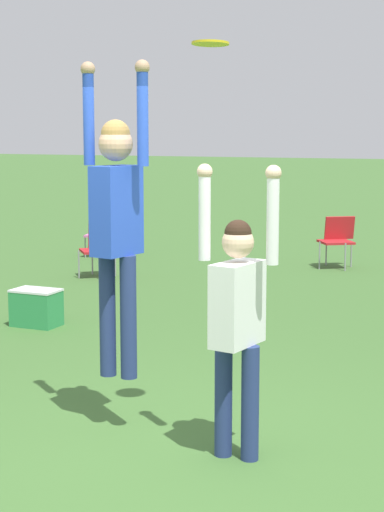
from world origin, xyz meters
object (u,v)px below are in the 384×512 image
object	(u,v)px
person_defending	(237,307)
camping_chair_1	(337,237)
camping_chair_4	(100,243)
frisbee	(210,43)
person_jumping	(117,211)
camping_chair_3	(106,231)
cooler_box	(36,308)

from	to	relation	value
person_defending	camping_chair_1	bearing A→B (deg)	-160.89
person_defending	camping_chair_4	world-z (taller)	person_defending
frisbee	camping_chair_1	size ratio (longest dim) A/B	0.31
person_jumping	camping_chair_4	distance (m)	6.83
frisbee	camping_chair_1	world-z (taller)	frisbee
camping_chair_3	camping_chair_1	bearing A→B (deg)	172.82
person_jumping	camping_chair_4	bearing A→B (deg)	40.46
person_jumping	cooler_box	distance (m)	3.86
camping_chair_1	cooler_box	size ratio (longest dim) A/B	1.55
person_defending	camping_chair_3	size ratio (longest dim) A/B	2.60
camping_chair_3	cooler_box	distance (m)	5.44
person_defending	camping_chair_3	world-z (taller)	person_defending
frisbee	camping_chair_3	distance (m)	9.52
cooler_box	camping_chair_3	bearing A→B (deg)	110.81
person_defending	camping_chair_1	xyz separation A→B (m)	(-1.36, 8.22, -0.55)
person_jumping	cooler_box	size ratio (longest dim) A/B	4.33
frisbee	camping_chair_4	xyz separation A→B (m)	(-4.16, 5.79, -2.27)
camping_chair_4	camping_chair_3	bearing A→B (deg)	-103.23
person_defending	camping_chair_3	bearing A→B (deg)	-135.83
person_defending	camping_chair_4	xyz separation A→B (m)	(-4.43, 5.96, -0.54)
person_jumping	camping_chair_3	size ratio (longest dim) A/B	2.98
person_defending	camping_chair_1	size ratio (longest dim) A/B	2.43
camping_chair_1	camping_chair_4	xyz separation A→B (m)	(-3.08, -2.26, 0.01)
person_defending	frisbee	size ratio (longest dim) A/B	7.86
camping_chair_4	cooler_box	world-z (taller)	camping_chair_4
person_jumping	camping_chair_1	size ratio (longest dim) A/B	2.79
person_jumping	person_defending	size ratio (longest dim) A/B	1.15
camping_chair_1	camping_chair_4	bearing A→B (deg)	2.86
person_jumping	camping_chair_1	world-z (taller)	person_jumping
frisbee	cooler_box	xyz separation A→B (m)	(-3.19, 2.60, -2.56)
frisbee	camping_chair_1	bearing A→B (deg)	97.69
person_jumping	frisbee	bearing A→B (deg)	-79.88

